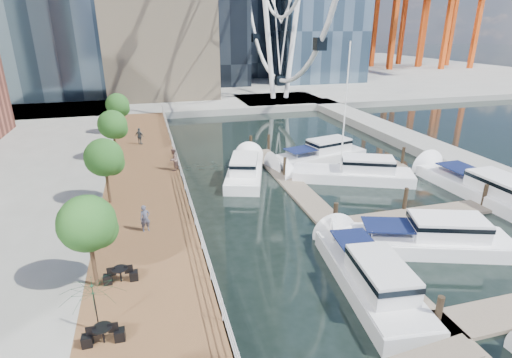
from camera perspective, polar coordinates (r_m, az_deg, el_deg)
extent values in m
plane|color=black|center=(20.18, 13.51, -18.17)|extent=(520.00, 520.00, 0.00)
cube|color=brown|center=(30.86, -15.45, -2.82)|extent=(6.00, 60.00, 1.00)
cube|color=#595954|center=(30.94, -9.90, -2.28)|extent=(0.25, 60.00, 1.00)
cube|color=gray|center=(116.33, -11.70, 14.61)|extent=(200.00, 114.00, 1.00)
cube|color=gray|center=(45.45, 23.93, 3.76)|extent=(4.00, 60.00, 1.00)
cube|color=gray|center=(70.17, 3.37, 11.04)|extent=(14.00, 12.00, 1.00)
cube|color=#6D6051|center=(28.84, 9.40, -4.90)|extent=(2.00, 32.00, 0.20)
cube|color=#6D6051|center=(30.24, 21.43, -4.89)|extent=(12.00, 2.00, 0.20)
cube|color=#6D6051|center=(37.98, 12.67, 1.31)|extent=(12.00, 2.00, 0.20)
cylinder|color=white|center=(68.37, 1.49, 22.18)|extent=(0.80, 0.80, 26.00)
cylinder|color=white|center=(69.99, 5.72, 22.06)|extent=(0.80, 0.80, 26.00)
cylinder|color=#3F2B1C|center=(20.47, -22.16, -11.13)|extent=(0.20, 0.20, 2.40)
sphere|color=#265B1E|center=(19.50, -23.00, -5.86)|extent=(2.60, 2.60, 2.60)
cylinder|color=#3F2B1C|center=(29.45, -20.38, -0.98)|extent=(0.20, 0.20, 2.40)
sphere|color=#265B1E|center=(28.78, -20.90, 2.90)|extent=(2.60, 2.60, 2.60)
cylinder|color=#3F2B1C|center=(38.93, -19.46, 4.34)|extent=(0.20, 0.20, 2.40)
sphere|color=#265B1E|center=(38.42, -19.83, 7.33)|extent=(2.60, 2.60, 2.60)
cylinder|color=#3F2B1C|center=(48.61, -18.89, 7.55)|extent=(0.20, 0.20, 2.40)
sphere|color=#265B1E|center=(48.21, -19.19, 9.98)|extent=(2.60, 2.60, 2.60)
imported|color=#45475C|center=(24.82, -15.56, -5.45)|extent=(0.69, 0.54, 1.66)
imported|color=#816059|center=(34.64, -11.69, 2.75)|extent=(1.14, 1.20, 1.95)
imported|color=#394147|center=(43.42, -16.28, 5.89)|extent=(1.07, 0.95, 1.74)
imported|color=#103D24|center=(17.73, -21.94, -16.72)|extent=(3.05, 3.08, 2.29)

